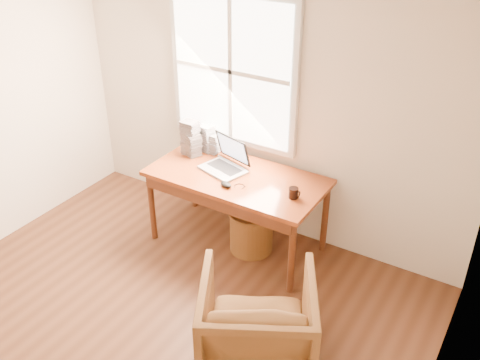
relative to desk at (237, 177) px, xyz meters
The scene contains 11 objects.
room_shell 1.74m from the desk, 90.77° to the right, with size 4.04×4.54×2.64m.
desk is the anchor object (origin of this frame).
armchair 1.48m from the desk, 52.67° to the right, with size 0.79×0.81×0.74m, color brown.
wicker_stool 0.55m from the desk, ahead, with size 0.40×0.40×0.40m, color brown.
laptop 0.22m from the desk, behind, with size 0.36×0.38×0.27m, color #B0B2B7, non-canonical shape.
mouse 0.22m from the desk, 84.06° to the right, with size 0.12×0.07×0.04m, color black.
coffee_mug 0.61m from the desk, ahead, with size 0.08×0.08×0.09m, color black.
cd_stack_a 0.59m from the desk, 152.13° to the left, with size 0.14×0.12×0.27m, color silver.
cd_stack_b 0.60m from the desk, 167.82° to the left, with size 0.14×0.13×0.22m, color #25252A.
cd_stack_c 0.65m from the desk, 166.90° to the left, with size 0.15×0.13×0.34m, color gray.
cd_stack_d 0.55m from the desk, 147.81° to the left, with size 0.15×0.13×0.19m, color #ADB2B9.
Camera 1 is at (2.19, -1.74, 3.11)m, focal length 40.00 mm.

